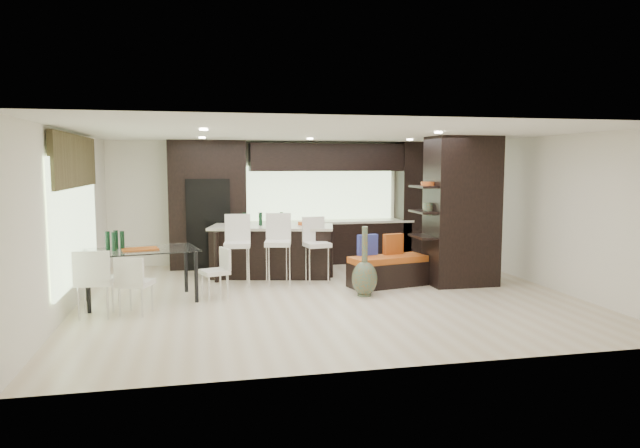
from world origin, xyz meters
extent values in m
plane|color=beige|center=(0.00, 0.00, 0.00)|extent=(8.00, 8.00, 0.00)
cube|color=white|center=(0.00, 3.50, 1.35)|extent=(8.00, 0.02, 2.70)
cube|color=white|center=(-4.00, 0.00, 1.35)|extent=(0.02, 7.00, 2.70)
cube|color=white|center=(4.00, 0.00, 1.35)|extent=(0.02, 7.00, 2.70)
cube|color=white|center=(0.00, 0.00, 2.70)|extent=(8.00, 7.00, 0.02)
cube|color=#B2D199|center=(-3.96, 0.20, 1.35)|extent=(0.04, 3.20, 1.90)
cube|color=#B2D199|center=(0.60, 3.46, 1.55)|extent=(3.40, 0.04, 1.20)
cube|color=brown|center=(-3.93, 0.20, 2.25)|extent=(0.08, 3.00, 0.80)
cube|color=white|center=(0.00, 0.25, 2.68)|extent=(4.00, 3.00, 0.02)
cube|color=black|center=(0.50, 3.17, 1.35)|extent=(6.80, 0.68, 2.70)
cube|color=black|center=(-1.90, 3.12, 0.95)|extent=(0.90, 0.68, 1.90)
cube|color=black|center=(2.60, 0.40, 1.35)|extent=(1.20, 0.80, 2.70)
cube|color=black|center=(-0.69, 1.91, 0.50)|extent=(2.57, 1.55, 1.00)
cube|color=white|center=(-1.42, 1.07, 0.52)|extent=(0.51, 0.51, 1.05)
cube|color=white|center=(-0.69, 1.06, 0.53)|extent=(0.55, 0.55, 1.05)
cube|color=white|center=(0.05, 1.08, 0.49)|extent=(0.50, 0.50, 0.98)
cube|color=black|center=(1.24, 0.50, 0.27)|extent=(1.51, 0.84, 0.55)
cube|color=white|center=(-3.02, 0.22, 0.42)|extent=(1.93, 1.34, 0.85)
cube|color=white|center=(-3.02, -0.58, 0.40)|extent=(0.56, 0.56, 0.81)
cube|color=white|center=(-3.57, -0.61, 0.46)|extent=(0.51, 0.51, 0.92)
cube|color=white|center=(-1.86, 0.22, 0.38)|extent=(0.52, 0.52, 0.76)
camera|label=1|loc=(-2.10, -9.18, 2.20)|focal=32.00mm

